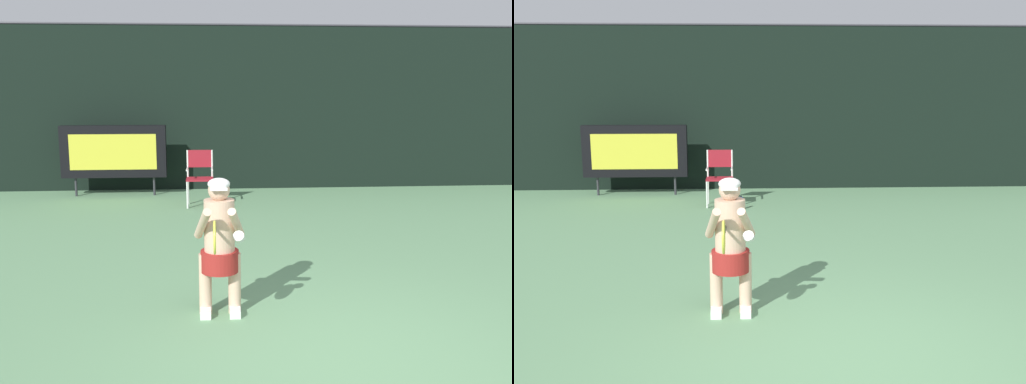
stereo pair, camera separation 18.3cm
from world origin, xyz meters
TOP-DOWN VIEW (x-y plane):
  - ground at (0.00, -0.19)m, footprint 18.00×22.00m
  - backdrop_screen at (0.00, 8.50)m, footprint 18.00×0.12m
  - scoreboard at (-3.31, 7.78)m, footprint 2.20×0.21m
  - umpire_chair at (-1.48, 6.64)m, footprint 0.52×0.44m
  - water_bottle at (-1.06, 6.20)m, footprint 0.07×0.07m
  - tennis_player at (-1.15, 1.18)m, footprint 0.53×0.59m
  - tennis_racket at (-1.20, 0.67)m, footprint 0.03×0.60m

SIDE VIEW (x-z plane):
  - ground at x=0.00m, z-range -0.02..0.00m
  - water_bottle at x=-1.06m, z-range -0.01..0.26m
  - umpire_chair at x=-1.48m, z-range 0.08..1.16m
  - tennis_player at x=-1.15m, z-range 0.05..1.47m
  - scoreboard at x=-3.31m, z-range 0.20..1.70m
  - tennis_racket at x=-1.20m, z-range 0.80..1.11m
  - backdrop_screen at x=0.00m, z-range -0.02..3.64m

